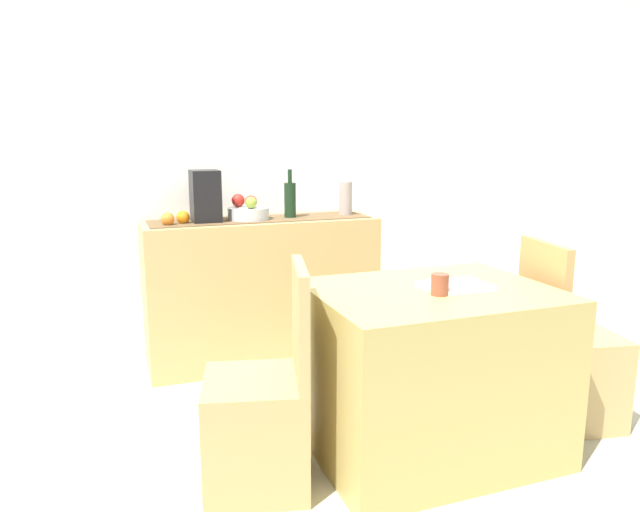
% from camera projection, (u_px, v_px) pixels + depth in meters
% --- Properties ---
extents(ground_plane, '(6.40, 6.40, 0.02)m').
position_uv_depth(ground_plane, '(358.00, 419.00, 2.96)').
color(ground_plane, beige).
rests_on(ground_plane, ground).
extents(room_wall_rear, '(6.40, 0.06, 2.70)m').
position_uv_depth(room_wall_rear, '(286.00, 140.00, 3.77)').
color(room_wall_rear, white).
rests_on(room_wall_rear, ground).
extents(sideboard_console, '(1.40, 0.42, 0.89)m').
position_uv_depth(sideboard_console, '(263.00, 291.00, 3.63)').
color(sideboard_console, tan).
rests_on(sideboard_console, ground).
extents(table_runner, '(1.31, 0.32, 0.01)m').
position_uv_depth(table_runner, '(261.00, 219.00, 3.54)').
color(table_runner, brown).
rests_on(table_runner, sideboard_console).
extents(fruit_bowl, '(0.25, 0.25, 0.07)m').
position_uv_depth(fruit_bowl, '(249.00, 213.00, 3.51)').
color(fruit_bowl, silver).
rests_on(fruit_bowl, table_runner).
extents(apple_center, '(0.07, 0.07, 0.07)m').
position_uv_depth(apple_center, '(251.00, 201.00, 3.51)').
color(apple_center, '#A83725').
rests_on(apple_center, fruit_bowl).
extents(apple_rear, '(0.08, 0.08, 0.08)m').
position_uv_depth(apple_rear, '(238.00, 200.00, 3.52)').
color(apple_rear, red).
rests_on(apple_rear, fruit_bowl).
extents(apple_left, '(0.07, 0.07, 0.07)m').
position_uv_depth(apple_left, '(251.00, 203.00, 3.44)').
color(apple_left, '#8DA437').
rests_on(apple_left, fruit_bowl).
extents(wine_bottle, '(0.07, 0.07, 0.30)m').
position_uv_depth(wine_bottle, '(290.00, 199.00, 3.58)').
color(wine_bottle, black).
rests_on(wine_bottle, sideboard_console).
extents(coffee_maker, '(0.16, 0.18, 0.30)m').
position_uv_depth(coffee_maker, '(205.00, 196.00, 3.40)').
color(coffee_maker, black).
rests_on(coffee_maker, sideboard_console).
extents(ceramic_vase, '(0.08, 0.08, 0.21)m').
position_uv_depth(ceramic_vase, '(346.00, 199.00, 3.71)').
color(ceramic_vase, '#A1948C').
rests_on(ceramic_vase, sideboard_console).
extents(orange_loose_near_bowl, '(0.08, 0.08, 0.08)m').
position_uv_depth(orange_loose_near_bowl, '(183.00, 217.00, 3.36)').
color(orange_loose_near_bowl, orange).
rests_on(orange_loose_near_bowl, sideboard_console).
extents(orange_loose_far, '(0.07, 0.07, 0.07)m').
position_uv_depth(orange_loose_far, '(168.00, 219.00, 3.30)').
color(orange_loose_far, orange).
rests_on(orange_loose_far, sideboard_console).
extents(dining_table, '(1.01, 0.78, 0.74)m').
position_uv_depth(dining_table, '(430.00, 371.00, 2.58)').
color(dining_table, tan).
rests_on(dining_table, ground).
extents(open_book, '(0.29, 0.22, 0.02)m').
position_uv_depth(open_book, '(455.00, 286.00, 2.53)').
color(open_book, white).
rests_on(open_book, dining_table).
extents(coffee_cup, '(0.07, 0.07, 0.09)m').
position_uv_depth(coffee_cup, '(440.00, 284.00, 2.41)').
color(coffee_cup, brown).
rests_on(coffee_cup, dining_table).
extents(chair_near_window, '(0.48, 0.48, 0.90)m').
position_uv_depth(chair_near_window, '(260.00, 422.00, 2.34)').
color(chair_near_window, tan).
rests_on(chair_near_window, ground).
extents(chair_by_corner, '(0.47, 0.47, 0.90)m').
position_uv_depth(chair_by_corner, '(568.00, 370.00, 2.87)').
color(chair_by_corner, tan).
rests_on(chair_by_corner, ground).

